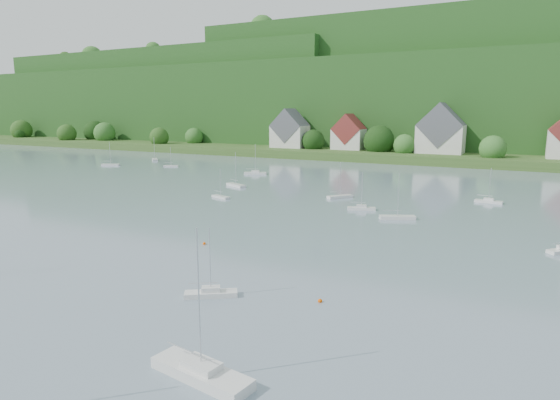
% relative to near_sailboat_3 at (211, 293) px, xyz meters
% --- Properties ---
extents(far_shore_strip, '(600.00, 60.00, 3.00)m').
position_rel_near_sailboat_3_xyz_m(far_shore_strip, '(-7.03, 155.14, 1.09)').
color(far_shore_strip, '#355620').
rests_on(far_shore_strip, ground).
extents(forested_ridge, '(620.00, 181.22, 69.89)m').
position_rel_near_sailboat_3_xyz_m(forested_ridge, '(-6.63, 223.71, 22.48)').
color(forested_ridge, '#123B12').
rests_on(forested_ridge, ground).
extents(village_building_0, '(14.00, 10.40, 16.00)m').
position_rel_near_sailboat_3_xyz_m(village_building_0, '(-62.03, 142.14, 9.11)').
color(village_building_0, beige).
rests_on(village_building_0, far_shore_strip).
extents(village_building_1, '(12.00, 9.36, 14.00)m').
position_rel_near_sailboat_3_xyz_m(village_building_1, '(-37.03, 144.14, 8.35)').
color(village_building_1, beige).
rests_on(village_building_1, far_shore_strip).
extents(village_building_2, '(16.00, 11.44, 18.00)m').
position_rel_near_sailboat_3_xyz_m(village_building_2, '(-2.03, 143.14, 9.87)').
color(village_building_2, beige).
rests_on(village_building_2, far_shore_strip).
extents(near_sailboat_3, '(5.11, 4.08, 6.99)m').
position_rel_near_sailboat_3_xyz_m(near_sailboat_3, '(0.00, 0.00, 0.00)').
color(near_sailboat_3, silver).
rests_on(near_sailboat_3, ground).
extents(near_sailboat_4, '(8.12, 3.32, 10.65)m').
position_rel_near_sailboat_3_xyz_m(near_sailboat_4, '(8.09, -12.36, 0.11)').
color(near_sailboat_4, silver).
rests_on(near_sailboat_4, ground).
extents(mooring_buoy_2, '(0.43, 0.43, 0.43)m').
position_rel_near_sailboat_3_xyz_m(mooring_buoy_2, '(10.11, 3.69, -0.41)').
color(mooring_buoy_2, '#FD5701').
rests_on(mooring_buoy_2, ground).
extents(mooring_buoy_3, '(0.44, 0.44, 0.44)m').
position_rel_near_sailboat_3_xyz_m(mooring_buoy_3, '(-11.81, 14.86, -0.41)').
color(mooring_buoy_3, '#FD5701').
rests_on(mooring_buoy_3, ground).
extents(far_sailboat_cluster, '(189.90, 69.62, 8.71)m').
position_rel_near_sailboat_3_xyz_m(far_sailboat_cluster, '(2.75, 71.99, -0.04)').
color(far_sailboat_cluster, silver).
rests_on(far_sailboat_cluster, ground).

